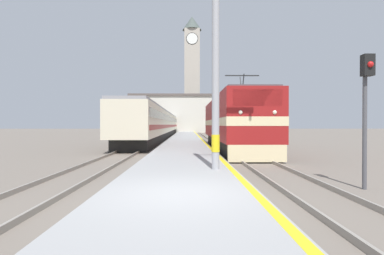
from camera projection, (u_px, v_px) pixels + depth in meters
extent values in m
plane|color=#70665B|center=(186.00, 140.00, 36.79)|extent=(200.00, 200.00, 0.00)
cube|color=#999999|center=(186.00, 141.00, 31.78)|extent=(3.73, 140.00, 0.29)
cube|color=yellow|center=(202.00, 139.00, 31.81)|extent=(0.20, 140.00, 0.00)
cube|color=#70665B|center=(218.00, 142.00, 31.84)|extent=(2.83, 140.00, 0.02)
cube|color=gray|center=(211.00, 141.00, 31.83)|extent=(0.07, 140.00, 0.14)
cube|color=gray|center=(225.00, 141.00, 31.85)|extent=(0.07, 140.00, 0.14)
cube|color=#70665B|center=(151.00, 142.00, 31.73)|extent=(2.83, 140.00, 0.02)
cube|color=gray|center=(145.00, 141.00, 31.72)|extent=(0.07, 140.00, 0.14)
cube|color=gray|center=(158.00, 141.00, 31.74)|extent=(0.07, 140.00, 0.14)
cube|color=black|center=(232.00, 144.00, 21.88)|extent=(2.47, 14.70, 0.90)
cube|color=maroon|center=(232.00, 119.00, 21.86)|extent=(2.90, 15.98, 2.75)
cube|color=beige|center=(232.00, 122.00, 21.86)|extent=(2.92, 16.00, 0.44)
cube|color=beige|center=(257.00, 153.00, 14.04)|extent=(2.75, 0.30, 0.81)
cube|color=black|center=(257.00, 98.00, 13.92)|extent=(2.32, 0.12, 0.80)
sphere|color=white|center=(240.00, 112.00, 13.88)|extent=(0.20, 0.20, 0.20)
sphere|color=white|center=(275.00, 112.00, 13.90)|extent=(0.20, 0.20, 0.20)
cube|color=#4C4C51|center=(232.00, 99.00, 21.85)|extent=(2.61, 15.18, 0.12)
cylinder|color=#333333|center=(243.00, 83.00, 17.50)|extent=(0.06, 0.63, 1.03)
cylinder|color=#333333|center=(241.00, 85.00, 18.20)|extent=(0.06, 0.63, 1.03)
cube|color=#262626|center=(242.00, 76.00, 17.84)|extent=(2.03, 0.08, 0.06)
cube|color=black|center=(162.00, 134.00, 44.70)|extent=(2.47, 51.04, 0.90)
cube|color=beige|center=(162.00, 123.00, 44.68)|extent=(2.90, 53.17, 2.50)
cube|color=black|center=(162.00, 119.00, 44.68)|extent=(2.92, 52.11, 0.64)
cube|color=maroon|center=(162.00, 126.00, 44.69)|extent=(2.92, 52.11, 0.36)
cube|color=gray|center=(162.00, 114.00, 44.67)|extent=(2.67, 53.17, 0.20)
cylinder|color=#9E9EA3|center=(216.00, 52.00, 10.33)|extent=(0.26, 0.26, 8.14)
cylinder|color=yellow|center=(216.00, 143.00, 10.36)|extent=(0.28, 0.28, 0.60)
cube|color=#ADA393|center=(192.00, 81.00, 82.61)|extent=(4.17, 4.17, 27.93)
cylinder|color=black|center=(192.00, 39.00, 80.39)|extent=(3.22, 0.06, 3.22)
cylinder|color=white|center=(192.00, 39.00, 80.36)|extent=(2.92, 0.10, 2.92)
cone|color=#47514C|center=(192.00, 23.00, 82.46)|extent=(5.22, 5.22, 3.76)
cube|color=beige|center=(195.00, 115.00, 71.26)|extent=(29.61, 8.56, 8.29)
cube|color=#564C47|center=(195.00, 97.00, 71.22)|extent=(30.21, 9.16, 0.50)
cylinder|color=#4C4C51|center=(365.00, 133.00, 8.48)|extent=(0.12, 0.12, 3.20)
cube|color=black|center=(368.00, 65.00, 8.34)|extent=(0.30, 0.24, 0.60)
sphere|color=red|center=(370.00, 64.00, 8.21)|extent=(0.16, 0.16, 0.16)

